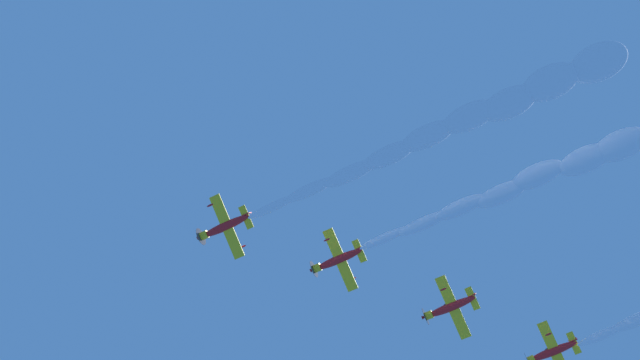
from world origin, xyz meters
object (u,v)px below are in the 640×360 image
Objects in this scene: airplane_left_wingman at (337,260)px; airplane_lead at (224,227)px; airplane_outer_left at (551,352)px; airplane_right_wingman at (449,307)px.

airplane_lead is at bearing 160.24° from airplane_left_wingman.
airplane_left_wingman is 0.99× the size of airplane_outer_left.
airplane_lead is 0.99× the size of airplane_outer_left.
airplane_lead is 46.25m from airplane_outer_left.
airplane_right_wingman is 15.68m from airplane_outer_left.
airplane_lead reaches higher than airplane_outer_left.
airplane_outer_left is (30.13, -8.11, -1.35)m from airplane_left_wingman.
airplane_left_wingman reaches higher than airplane_outer_left.
airplane_left_wingman is at bearing -19.76° from airplane_lead.
airplane_right_wingman is at bearing -18.62° from airplane_lead.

